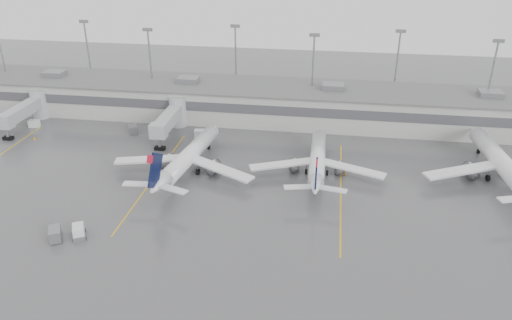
# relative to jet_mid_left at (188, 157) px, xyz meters

# --- Properties ---
(ground) EXTENTS (260.00, 260.00, 0.00)m
(ground) POSITION_rel_jet_mid_left_xyz_m (11.71, -27.03, -3.18)
(ground) COLOR #4E4E51
(ground) RESTS_ON ground
(terminal) EXTENTS (152.00, 17.00, 9.45)m
(terminal) POSITION_rel_jet_mid_left_xyz_m (11.70, 30.95, 0.99)
(terminal) COLOR #B2B3AD
(terminal) RESTS_ON ground
(light_masts) EXTENTS (142.40, 8.00, 20.60)m
(light_masts) POSITION_rel_jet_mid_left_xyz_m (11.71, 36.72, 8.84)
(light_masts) COLOR gray
(light_masts) RESTS_ON ground
(jet_bridge_left) EXTENTS (4.00, 17.20, 7.00)m
(jet_bridge_left) POSITION_rel_jet_mid_left_xyz_m (-43.79, 18.69, 0.69)
(jet_bridge_left) COLOR gray
(jet_bridge_left) RESTS_ON ground
(jet_bridge_right) EXTENTS (4.00, 17.20, 7.00)m
(jet_bridge_right) POSITION_rel_jet_mid_left_xyz_m (-8.79, 18.69, 0.69)
(jet_bridge_right) COLOR gray
(jet_bridge_right) RESTS_ON ground
(stand_markings) EXTENTS (105.25, 40.00, 0.01)m
(stand_markings) POSITION_rel_jet_mid_left_xyz_m (11.71, -3.03, -3.18)
(stand_markings) COLOR #E8AE0D
(stand_markings) RESTS_ON ground
(jet_mid_left) EXTENTS (28.01, 31.59, 10.25)m
(jet_mid_left) POSITION_rel_jet_mid_left_xyz_m (0.00, 0.00, 0.00)
(jet_mid_left) COLOR white
(jet_mid_left) RESTS_ON ground
(jet_mid_right) EXTENTS (25.80, 28.90, 9.35)m
(jet_mid_right) POSITION_rel_jet_mid_left_xyz_m (24.59, 3.15, -0.28)
(jet_mid_right) COLOR white
(jet_mid_right) RESTS_ON ground
(jet_far_right) EXTENTS (30.05, 33.81, 10.94)m
(jet_far_right) POSITION_rel_jet_mid_left_xyz_m (58.58, 5.79, 0.22)
(jet_far_right) COLOR white
(jet_far_right) RESTS_ON ground
(baggage_tug) EXTENTS (3.05, 3.56, 1.96)m
(baggage_tug) POSITION_rel_jet_mid_left_xyz_m (-10.59, -23.89, -2.42)
(baggage_tug) COLOR white
(baggage_tug) RESTS_ON ground
(baggage_cart) EXTENTS (2.89, 3.43, 1.92)m
(baggage_cart) POSITION_rel_jet_mid_left_xyz_m (-13.79, -25.09, -2.18)
(baggage_cart) COLOR slate
(baggage_cart) RESTS_ON ground
(gse_uld_a) EXTENTS (2.44, 1.74, 1.63)m
(gse_uld_a) POSITION_rel_jet_mid_left_xyz_m (-42.21, 16.88, -2.37)
(gse_uld_a) COLOR white
(gse_uld_a) RESTS_ON ground
(gse_uld_b) EXTENTS (2.57, 1.87, 1.70)m
(gse_uld_b) POSITION_rel_jet_mid_left_xyz_m (-2.10, 16.89, -2.33)
(gse_uld_b) COLOR white
(gse_uld_b) RESTS_ON ground
(gse_uld_c) EXTENTS (2.32, 1.58, 1.61)m
(gse_uld_c) POSITION_rel_jet_mid_left_xyz_m (24.85, 9.23, -2.38)
(gse_uld_c) COLOR white
(gse_uld_c) RESTS_ON ground
(gse_loader) EXTENTS (2.80, 3.32, 1.77)m
(gse_loader) POSITION_rel_jet_mid_left_xyz_m (-17.82, 16.94, -2.30)
(gse_loader) COLOR slate
(gse_loader) RESTS_ON ground
(cone_a) EXTENTS (0.50, 0.50, 0.79)m
(cone_a) POSITION_rel_jet_mid_left_xyz_m (-38.12, 9.91, -2.79)
(cone_a) COLOR orange
(cone_a) RESTS_ON ground
(cone_b) EXTENTS (0.42, 0.42, 0.67)m
(cone_b) POSITION_rel_jet_mid_left_xyz_m (-2.46, 7.04, -2.85)
(cone_b) COLOR orange
(cone_b) RESTS_ON ground
(cone_c) EXTENTS (0.50, 0.50, 0.80)m
(cone_c) POSITION_rel_jet_mid_left_xyz_m (29.93, 3.51, -2.78)
(cone_c) COLOR orange
(cone_c) RESTS_ON ground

